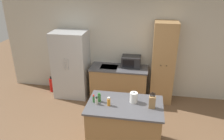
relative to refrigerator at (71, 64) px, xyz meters
name	(u,v)px	position (x,y,z in m)	size (l,w,h in m)	color
wall_back	(134,49)	(1.65, 0.38, 0.40)	(7.20, 0.06, 2.60)	beige
refrigerator	(71,64)	(0.00, 0.00, 0.00)	(0.89, 0.72, 1.79)	#B7BABC
back_counter	(119,82)	(1.29, 0.04, -0.45)	(1.51, 0.66, 0.88)	#9E7547
pantry_cabinet	(163,63)	(2.40, 0.09, 0.15)	(0.56, 0.54, 2.10)	#9E7547
kitchen_island	(124,125)	(1.65, -1.78, -0.43)	(1.38, 0.86, 0.92)	#9E7547
microwave	(131,61)	(1.59, 0.15, 0.13)	(0.49, 0.37, 0.29)	#232326
knife_block	(152,102)	(2.13, -1.82, 0.14)	(0.11, 0.08, 0.31)	#9E7547
spice_bottle_tall_dark	(97,101)	(1.14, -1.86, 0.10)	(0.05, 0.05, 0.15)	beige
spice_bottle_short_red	(99,98)	(1.16, -1.76, 0.11)	(0.06, 0.06, 0.17)	#337033
spice_bottle_amber_oil	(109,102)	(1.36, -1.87, 0.10)	(0.06, 0.06, 0.17)	orange
spice_bottle_green_herb	(94,99)	(1.07, -1.81, 0.10)	(0.04, 0.04, 0.15)	#337033
kettle	(134,97)	(1.80, -1.68, 0.13)	(0.14, 0.14, 0.22)	white
fire_extinguisher	(51,85)	(-0.66, 0.04, -0.69)	(0.11, 0.11, 0.47)	red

